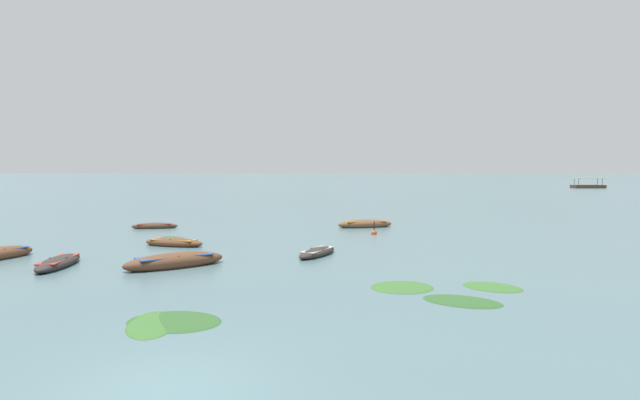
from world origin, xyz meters
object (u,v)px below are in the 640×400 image
(rowboat_3, at_px, (58,263))
(rowboat_6, at_px, (365,224))
(mooring_buoy, at_px, (374,233))
(ferry_0, at_px, (588,186))
(rowboat_0, at_px, (317,252))
(rowboat_4, at_px, (174,243))
(rowboat_5, at_px, (155,226))
(rowboat_2, at_px, (175,261))

(rowboat_3, relative_size, rowboat_6, 0.92)
(rowboat_3, xyz_separation_m, mooring_buoy, (14.07, 10.75, -0.07))
(rowboat_3, xyz_separation_m, ferry_0, (72.93, 98.14, 0.29))
(rowboat_0, xyz_separation_m, mooring_buoy, (3.48, 7.99, -0.05))
(rowboat_0, xyz_separation_m, rowboat_3, (-10.59, -2.76, 0.02))
(rowboat_4, bearing_deg, rowboat_0, -22.21)
(rowboat_5, xyz_separation_m, mooring_buoy, (14.65, -3.33, -0.06))
(rowboat_2, relative_size, rowboat_3, 1.08)
(rowboat_0, height_order, rowboat_5, rowboat_5)
(rowboat_4, height_order, mooring_buoy, mooring_buoy)
(rowboat_6, relative_size, ferry_0, 0.58)
(rowboat_3, xyz_separation_m, rowboat_6, (13.87, 14.81, 0.06))
(rowboat_2, bearing_deg, ferry_0, 55.26)
(rowboat_4, distance_m, rowboat_5, 9.03)
(rowboat_0, bearing_deg, mooring_buoy, 66.48)
(rowboat_0, height_order, rowboat_6, rowboat_6)
(rowboat_5, relative_size, mooring_buoy, 3.45)
(mooring_buoy, bearing_deg, rowboat_5, 167.18)
(rowboat_0, distance_m, rowboat_3, 10.95)
(rowboat_6, bearing_deg, mooring_buoy, -87.14)
(rowboat_0, xyz_separation_m, rowboat_6, (3.28, 12.05, 0.07))
(mooring_buoy, bearing_deg, rowboat_4, -155.90)
(rowboat_4, relative_size, rowboat_6, 0.85)
(rowboat_3, distance_m, rowboat_5, 14.10)
(ferry_0, bearing_deg, rowboat_0, -123.17)
(ferry_0, bearing_deg, rowboat_3, -126.62)
(rowboat_2, xyz_separation_m, rowboat_4, (-1.73, 5.92, -0.06))
(rowboat_5, bearing_deg, rowboat_2, -69.20)
(rowboat_0, distance_m, ferry_0, 113.95)
(rowboat_0, distance_m, rowboat_2, 6.45)
(mooring_buoy, bearing_deg, rowboat_0, -113.52)
(rowboat_5, bearing_deg, ferry_0, 48.83)
(rowboat_4, relative_size, rowboat_5, 1.11)
(rowboat_5, bearing_deg, rowboat_3, -87.63)
(rowboat_6, relative_size, mooring_buoy, 4.51)
(rowboat_3, relative_size, ferry_0, 0.53)
(rowboat_5, height_order, mooring_buoy, mooring_buoy)
(rowboat_0, relative_size, rowboat_6, 0.79)
(rowboat_2, height_order, rowboat_5, rowboat_2)
(rowboat_0, xyz_separation_m, rowboat_5, (-11.18, 11.33, 0.01))
(rowboat_0, relative_size, rowboat_5, 1.04)
(rowboat_0, bearing_deg, rowboat_6, 74.79)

